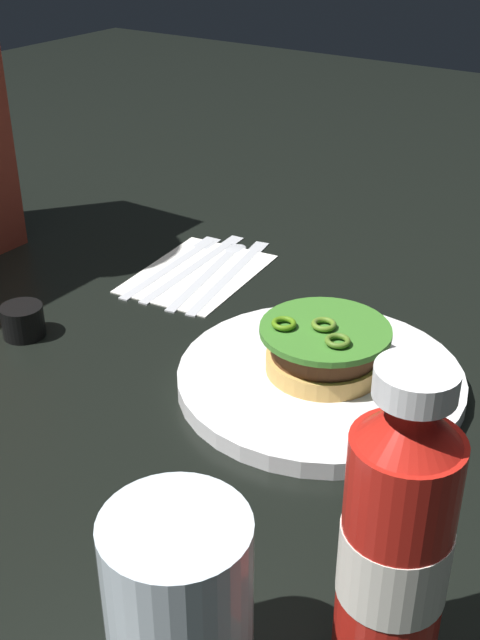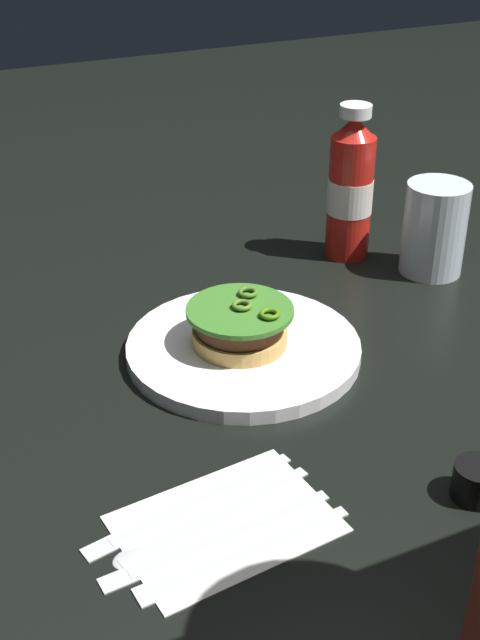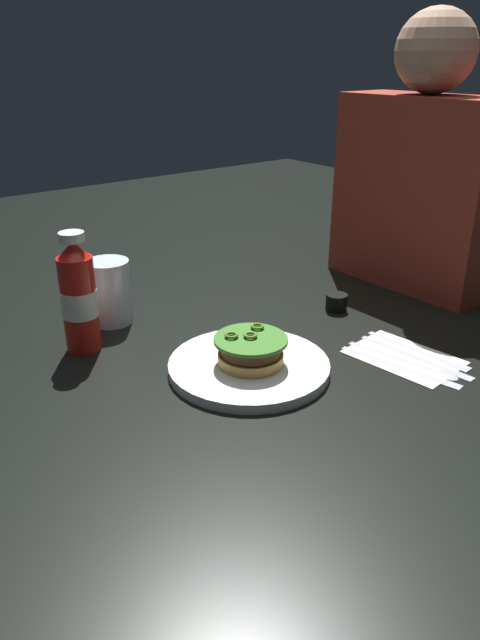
% 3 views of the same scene
% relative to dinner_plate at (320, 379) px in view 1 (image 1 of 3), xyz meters
% --- Properties ---
extents(ground_plane, '(3.00, 3.00, 0.00)m').
position_rel_dinner_plate_xyz_m(ground_plane, '(-0.08, 0.03, -0.01)').
color(ground_plane, black).
extents(dinner_plate, '(0.27, 0.27, 0.02)m').
position_rel_dinner_plate_xyz_m(dinner_plate, '(0.00, 0.00, 0.00)').
color(dinner_plate, white).
rests_on(dinner_plate, ground_plane).
extents(burger_sandwich, '(0.12, 0.12, 0.05)m').
position_rel_dinner_plate_xyz_m(burger_sandwich, '(0.00, -0.00, 0.03)').
color(burger_sandwich, '#D8A554').
rests_on(burger_sandwich, dinner_plate).
extents(ketchup_bottle, '(0.06, 0.06, 0.22)m').
position_rel_dinner_plate_xyz_m(ketchup_bottle, '(-0.25, -0.18, 0.09)').
color(ketchup_bottle, red).
rests_on(ketchup_bottle, ground_plane).
extents(water_glass, '(0.08, 0.08, 0.13)m').
position_rel_dinner_plate_xyz_m(water_glass, '(-0.32, -0.09, 0.05)').
color(water_glass, silver).
rests_on(water_glass, ground_plane).
extents(condiment_cup, '(0.04, 0.04, 0.03)m').
position_rel_dinner_plate_xyz_m(condiment_cup, '(-0.09, 0.31, 0.01)').
color(condiment_cup, black).
rests_on(condiment_cup, ground_plane).
extents(napkin, '(0.19, 0.15, 0.00)m').
position_rel_dinner_plate_xyz_m(napkin, '(0.13, 0.24, -0.01)').
color(napkin, white).
rests_on(napkin, ground_plane).
extents(butter_knife, '(0.22, 0.06, 0.00)m').
position_rel_dinner_plate_xyz_m(butter_knife, '(0.16, 0.21, -0.00)').
color(butter_knife, silver).
rests_on(butter_knife, napkin).
extents(spoon_utensil, '(0.20, 0.06, 0.00)m').
position_rel_dinner_plate_xyz_m(spoon_utensil, '(0.16, 0.24, -0.00)').
color(spoon_utensil, silver).
rests_on(spoon_utensil, napkin).
extents(steak_knife, '(0.22, 0.03, 0.00)m').
position_rel_dinner_plate_xyz_m(steak_knife, '(0.16, 0.26, -0.00)').
color(steak_knife, silver).
rests_on(steak_knife, napkin).
extents(fork_utensil, '(0.20, 0.03, 0.00)m').
position_rel_dinner_plate_xyz_m(fork_utensil, '(0.15, 0.28, -0.00)').
color(fork_utensil, silver).
rests_on(fork_utensil, napkin).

